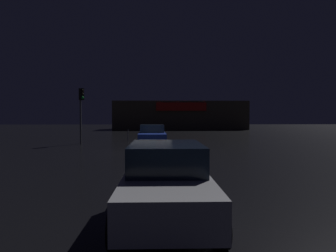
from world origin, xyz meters
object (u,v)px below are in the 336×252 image
at_px(traffic_signal_main, 81,104).
at_px(fire_hydrant, 193,166).
at_px(store_building, 180,115).
at_px(car_far, 166,180).
at_px(car_near, 152,136).

distance_m(traffic_signal_main, fire_hydrant, 15.26).
bearing_deg(store_building, fire_hydrant, -93.19).
bearing_deg(traffic_signal_main, car_far, -70.46).
relative_size(car_near, fire_hydrant, 5.34).
bearing_deg(store_building, car_near, -97.44).
distance_m(traffic_signal_main, car_far, 18.60).
bearing_deg(store_building, car_far, -94.21).
height_order(car_near, car_far, car_near).
relative_size(car_far, fire_hydrant, 5.04).
relative_size(store_building, fire_hydrant, 24.75).
bearing_deg(traffic_signal_main, car_near, -29.91).
distance_m(store_building, fire_hydrant, 39.68).
height_order(store_building, car_near, store_building).
xyz_separation_m(store_building, car_far, (-3.23, -43.78, -1.46)).
bearing_deg(car_near, fire_hydrant, -80.60).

